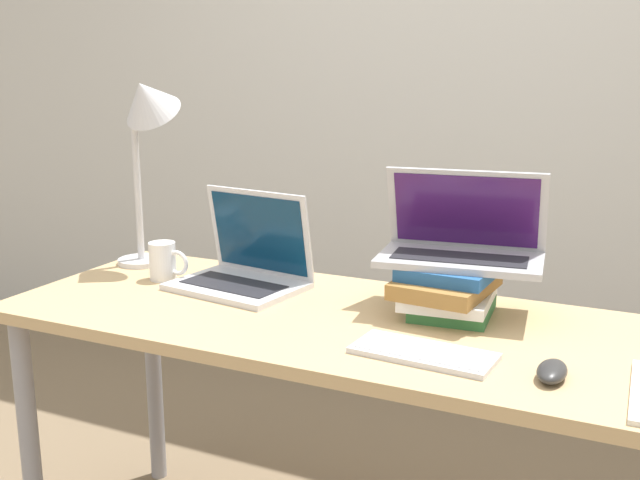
# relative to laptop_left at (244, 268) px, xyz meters

# --- Properties ---
(wall_back) EXTENTS (8.00, 0.05, 2.70)m
(wall_back) POSITION_rel_laptop_left_xyz_m (0.35, 1.23, 0.55)
(wall_back) COLOR silver
(wall_back) RESTS_ON ground_plane
(desk) EXTENTS (1.69, 0.64, 0.75)m
(desk) POSITION_rel_laptop_left_xyz_m (0.35, -0.12, -0.13)
(desk) COLOR tan
(desk) RESTS_ON ground_plane
(laptop_left) EXTENTS (0.36, 0.29, 0.25)m
(laptop_left) POSITION_rel_laptop_left_xyz_m (0.00, 0.00, 0.00)
(laptop_left) COLOR silver
(laptop_left) RESTS_ON desk
(book_stack) EXTENTS (0.22, 0.28, 0.12)m
(book_stack) POSITION_rel_laptop_left_xyz_m (0.56, 0.01, 0.01)
(book_stack) COLOR #33753D
(book_stack) RESTS_ON desk
(laptop_on_books) EXTENTS (0.40, 0.26, 0.22)m
(laptop_on_books) POSITION_rel_laptop_left_xyz_m (0.57, 0.05, 0.12)
(laptop_on_books) COLOR #B2B2B7
(laptop_on_books) RESTS_ON book_stack
(wireless_keyboard) EXTENTS (0.30, 0.15, 0.01)m
(wireless_keyboard) POSITION_rel_laptop_left_xyz_m (0.58, -0.27, -0.04)
(wireless_keyboard) COLOR silver
(wireless_keyboard) RESTS_ON desk
(mouse) EXTENTS (0.06, 0.11, 0.03)m
(mouse) POSITION_rel_laptop_left_xyz_m (0.84, -0.28, -0.03)
(mouse) COLOR #2D2D2D
(mouse) RESTS_ON desk
(mug) EXTENTS (0.12, 0.07, 0.10)m
(mug) POSITION_rel_laptop_left_xyz_m (-0.23, -0.04, 0.00)
(mug) COLOR white
(mug) RESTS_ON desk
(desk_lamp) EXTENTS (0.23, 0.20, 0.58)m
(desk_lamp) POSITION_rel_laptop_left_xyz_m (-0.33, 0.04, 0.38)
(desk_lamp) COLOR silver
(desk_lamp) RESTS_ON desk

